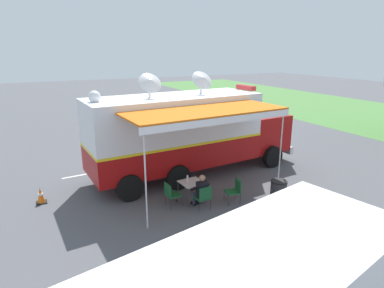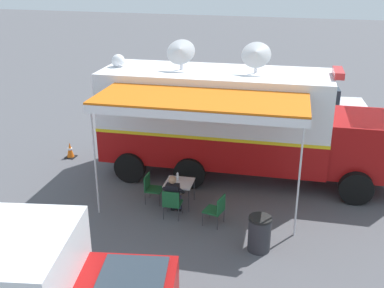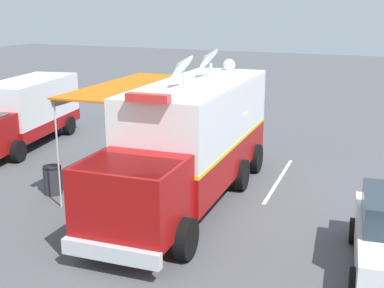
{
  "view_description": "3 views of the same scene",
  "coord_description": "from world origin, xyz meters",
  "px_view_note": "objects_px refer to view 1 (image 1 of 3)",
  "views": [
    {
      "loc": [
        12.05,
        -5.24,
        5.29
      ],
      "look_at": [
        0.61,
        0.49,
        1.55
      ],
      "focal_mm": 30.26,
      "sensor_mm": 36.0,
      "label": 1
    },
    {
      "loc": [
        13.79,
        3.23,
        6.62
      ],
      "look_at": [
        0.14,
        -0.71,
        1.01
      ],
      "focal_mm": 42.78,
      "sensor_mm": 36.0,
      "label": 2
    },
    {
      "loc": [
        -6.14,
        14.33,
        5.75
      ],
      "look_at": [
        0.39,
        -0.31,
        1.43
      ],
      "focal_mm": 48.17,
      "sensor_mm": 36.0,
      "label": 3
    }
  ],
  "objects_px": {
    "folding_table": "(192,184)",
    "folding_chair_spare_by_truck": "(235,189)",
    "folding_chair_beside_table": "(171,193)",
    "car_behind_truck": "(180,123)",
    "water_bottle": "(187,178)",
    "seated_responder": "(201,190)",
    "folding_chair_at_table": "(204,196)",
    "trash_bin": "(278,193)",
    "traffic_cone": "(41,196)",
    "command_truck": "(191,131)"
  },
  "relations": [
    {
      "from": "folding_table",
      "to": "folding_chair_spare_by_truck",
      "type": "height_order",
      "value": "folding_chair_spare_by_truck"
    },
    {
      "from": "folding_chair_beside_table",
      "to": "folding_chair_spare_by_truck",
      "type": "relative_size",
      "value": 1.0
    },
    {
      "from": "folding_table",
      "to": "car_behind_truck",
      "type": "bearing_deg",
      "value": 157.92
    },
    {
      "from": "water_bottle",
      "to": "car_behind_truck",
      "type": "height_order",
      "value": "car_behind_truck"
    },
    {
      "from": "seated_responder",
      "to": "water_bottle",
      "type": "bearing_deg",
      "value": -170.63
    },
    {
      "from": "folding_chair_at_table",
      "to": "folding_chair_beside_table",
      "type": "relative_size",
      "value": 1.0
    },
    {
      "from": "water_bottle",
      "to": "folding_chair_spare_by_truck",
      "type": "distance_m",
      "value": 1.74
    },
    {
      "from": "folding_table",
      "to": "folding_chair_at_table",
      "type": "xyz_separation_m",
      "value": [
        0.8,
        0.04,
        -0.16
      ]
    },
    {
      "from": "folding_chair_beside_table",
      "to": "car_behind_truck",
      "type": "height_order",
      "value": "car_behind_truck"
    },
    {
      "from": "folding_chair_beside_table",
      "to": "folding_chair_spare_by_truck",
      "type": "xyz_separation_m",
      "value": [
        0.73,
        2.17,
        0.0
      ]
    },
    {
      "from": "trash_bin",
      "to": "car_behind_truck",
      "type": "bearing_deg",
      "value": 175.09
    },
    {
      "from": "folding_chair_at_table",
      "to": "folding_chair_beside_table",
      "type": "distance_m",
      "value": 1.15
    },
    {
      "from": "water_bottle",
      "to": "traffic_cone",
      "type": "distance_m",
      "value": 5.29
    },
    {
      "from": "folding_chair_beside_table",
      "to": "folding_chair_at_table",
      "type": "bearing_deg",
      "value": 50.75
    },
    {
      "from": "water_bottle",
      "to": "folding_chair_spare_by_truck",
      "type": "relative_size",
      "value": 0.26
    },
    {
      "from": "water_bottle",
      "to": "folding_chair_beside_table",
      "type": "distance_m",
      "value": 0.85
    },
    {
      "from": "trash_bin",
      "to": "folding_chair_at_table",
      "type": "bearing_deg",
      "value": -108.05
    },
    {
      "from": "command_truck",
      "to": "folding_chair_beside_table",
      "type": "height_order",
      "value": "command_truck"
    },
    {
      "from": "folding_chair_spare_by_truck",
      "to": "command_truck",
      "type": "bearing_deg",
      "value": -177.66
    },
    {
      "from": "folding_chair_spare_by_truck",
      "to": "folding_chair_at_table",
      "type": "bearing_deg",
      "value": -89.86
    },
    {
      "from": "folding_table",
      "to": "water_bottle",
      "type": "xyz_separation_m",
      "value": [
        -0.16,
        -0.1,
        0.16
      ]
    },
    {
      "from": "folding_chair_at_table",
      "to": "traffic_cone",
      "type": "distance_m",
      "value": 5.84
    },
    {
      "from": "folding_chair_beside_table",
      "to": "trash_bin",
      "type": "height_order",
      "value": "trash_bin"
    },
    {
      "from": "folding_table",
      "to": "trash_bin",
      "type": "distance_m",
      "value": 3.06
    },
    {
      "from": "folding_chair_spare_by_truck",
      "to": "seated_responder",
      "type": "distance_m",
      "value": 1.31
    },
    {
      "from": "traffic_cone",
      "to": "folding_chair_at_table",
      "type": "bearing_deg",
      "value": 58.17
    },
    {
      "from": "car_behind_truck",
      "to": "seated_responder",
      "type": "bearing_deg",
      "value": -20.56
    },
    {
      "from": "command_truck",
      "to": "car_behind_truck",
      "type": "bearing_deg",
      "value": 159.41
    },
    {
      "from": "command_truck",
      "to": "folding_chair_at_table",
      "type": "bearing_deg",
      "value": -19.23
    },
    {
      "from": "folding_chair_beside_table",
      "to": "trash_bin",
      "type": "xyz_separation_m",
      "value": [
        1.56,
        3.44,
        -0.06
      ]
    },
    {
      "from": "folding_chair_spare_by_truck",
      "to": "traffic_cone",
      "type": "bearing_deg",
      "value": -116.25
    },
    {
      "from": "command_truck",
      "to": "water_bottle",
      "type": "height_order",
      "value": "command_truck"
    },
    {
      "from": "command_truck",
      "to": "folding_chair_beside_table",
      "type": "distance_m",
      "value": 3.56
    },
    {
      "from": "water_bottle",
      "to": "folding_chair_at_table",
      "type": "height_order",
      "value": "water_bottle"
    },
    {
      "from": "car_behind_truck",
      "to": "command_truck",
      "type": "bearing_deg",
      "value": -20.59
    },
    {
      "from": "trash_bin",
      "to": "car_behind_truck",
      "type": "distance_m",
      "value": 10.2
    },
    {
      "from": "folding_chair_at_table",
      "to": "seated_responder",
      "type": "height_order",
      "value": "seated_responder"
    },
    {
      "from": "car_behind_truck",
      "to": "trash_bin",
      "type": "bearing_deg",
      "value": -4.91
    },
    {
      "from": "folding_chair_at_table",
      "to": "folding_chair_spare_by_truck",
      "type": "distance_m",
      "value": 1.27
    },
    {
      "from": "folding_chair_beside_table",
      "to": "traffic_cone",
      "type": "distance_m",
      "value": 4.7
    },
    {
      "from": "folding_chair_at_table",
      "to": "seated_responder",
      "type": "distance_m",
      "value": 0.23
    },
    {
      "from": "command_truck",
      "to": "folding_table",
      "type": "xyz_separation_m",
      "value": [
        2.47,
        -1.18,
        -1.27
      ]
    },
    {
      "from": "water_bottle",
      "to": "traffic_cone",
      "type": "bearing_deg",
      "value": -113.71
    },
    {
      "from": "water_bottle",
      "to": "command_truck",
      "type": "bearing_deg",
      "value": 150.98
    },
    {
      "from": "folding_chair_at_table",
      "to": "command_truck",
      "type": "bearing_deg",
      "value": 160.77
    },
    {
      "from": "folding_chair_beside_table",
      "to": "traffic_cone",
      "type": "height_order",
      "value": "folding_chair_beside_table"
    },
    {
      "from": "seated_responder",
      "to": "command_truck",
      "type": "bearing_deg",
      "value": 159.48
    },
    {
      "from": "folding_table",
      "to": "car_behind_truck",
      "type": "height_order",
      "value": "car_behind_truck"
    },
    {
      "from": "trash_bin",
      "to": "traffic_cone",
      "type": "xyz_separation_m",
      "value": [
        -3.9,
        -7.5,
        -0.18
      ]
    },
    {
      "from": "trash_bin",
      "to": "water_bottle",
      "type": "bearing_deg",
      "value": -123.71
    }
  ]
}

